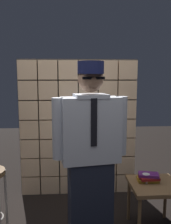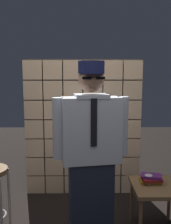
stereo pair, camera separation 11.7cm
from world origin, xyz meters
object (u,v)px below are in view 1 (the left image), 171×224
Objects in this scene: side_table at (154,190)px; standing_person at (90,154)px; book_stack at (148,178)px; coffee_mug at (146,178)px.

standing_person is at bearing -165.05° from side_table.
book_stack is (-0.05, 0.06, 0.12)m from side_table.
book_stack is 1.90× the size of coffee_mug.
side_table is 2.25× the size of book_stack.
standing_person is at bearing -159.42° from book_stack.
standing_person is 3.37× the size of side_table.
coffee_mug reaches higher than side_table.
book_stack is (0.66, 0.25, -0.36)m from standing_person.
coffee_mug is at bearing 153.46° from side_table.
standing_person reaches higher than book_stack.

